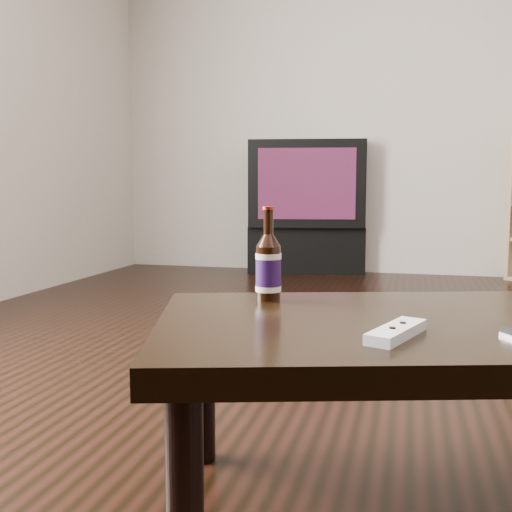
% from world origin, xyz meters
% --- Properties ---
extents(floor, '(5.00, 6.00, 0.01)m').
position_xyz_m(floor, '(0.00, 0.00, -0.01)').
color(floor, black).
rests_on(floor, ground).
extents(wall_back, '(5.00, 0.02, 2.70)m').
position_xyz_m(wall_back, '(0.00, 3.01, 1.35)').
color(wall_back, beige).
rests_on(wall_back, ground).
extents(tv_stand, '(0.97, 0.59, 0.36)m').
position_xyz_m(tv_stand, '(-0.97, 2.98, 0.18)').
color(tv_stand, black).
rests_on(tv_stand, floor).
extents(tv, '(0.97, 0.69, 0.67)m').
position_xyz_m(tv, '(-0.97, 2.98, 0.70)').
color(tv, black).
rests_on(tv, tv_stand).
extents(coffee_table, '(1.21, 0.91, 0.41)m').
position_xyz_m(coffee_table, '(-0.13, -0.53, 0.35)').
color(coffee_table, black).
rests_on(coffee_table, floor).
extents(beer_bottle, '(0.06, 0.06, 0.22)m').
position_xyz_m(beer_bottle, '(-0.48, -0.42, 0.48)').
color(beer_bottle, black).
rests_on(beer_bottle, coffee_table).
extents(remote, '(0.11, 0.18, 0.02)m').
position_xyz_m(remote, '(-0.18, -0.70, 0.42)').
color(remote, silver).
rests_on(remote, coffee_table).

